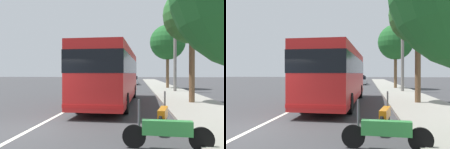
% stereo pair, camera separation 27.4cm
% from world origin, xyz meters
% --- Properties ---
extents(ground_plane, '(220.00, 220.00, 0.00)m').
position_xyz_m(ground_plane, '(0.00, 0.00, 0.00)').
color(ground_plane, '#38383A').
extents(sidewalk_curb, '(110.00, 3.60, 0.14)m').
position_xyz_m(sidewalk_curb, '(10.00, -6.93, 0.07)').
color(sidewalk_curb, gray).
rests_on(sidewalk_curb, ground).
extents(lane_divider_line, '(110.00, 0.16, 0.01)m').
position_xyz_m(lane_divider_line, '(10.00, 0.00, 0.00)').
color(lane_divider_line, silver).
rests_on(lane_divider_line, ground).
extents(coach_bus, '(11.35, 2.92, 3.31)m').
position_xyz_m(coach_bus, '(7.17, -2.05, 1.90)').
color(coach_bus, red).
rests_on(coach_bus, ground).
extents(motorcycle_by_tree, '(0.32, 2.25, 1.25)m').
position_xyz_m(motorcycle_by_tree, '(-1.46, -4.33, 0.47)').
color(motorcycle_by_tree, black).
rests_on(motorcycle_by_tree, ground).
extents(motorcycle_angled, '(2.23, 0.53, 1.25)m').
position_xyz_m(motorcycle_angled, '(0.72, -4.47, 0.47)').
color(motorcycle_angled, black).
rests_on(motorcycle_angled, ground).
extents(car_far_distant, '(4.36, 1.89, 1.58)m').
position_xyz_m(car_far_distant, '(37.29, -2.45, 0.75)').
color(car_far_distant, gray).
rests_on(car_far_distant, ground).
extents(car_oncoming, '(4.06, 2.03, 1.56)m').
position_xyz_m(car_oncoming, '(31.96, 1.93, 0.73)').
color(car_oncoming, black).
rests_on(car_oncoming, ground).
extents(car_behind_bus, '(3.96, 2.04, 1.46)m').
position_xyz_m(car_behind_bus, '(31.72, -2.68, 0.68)').
color(car_behind_bus, silver).
rests_on(car_behind_bus, ground).
extents(car_side_street, '(4.43, 1.95, 1.37)m').
position_xyz_m(car_side_street, '(52.85, -2.23, 0.66)').
color(car_side_street, gold).
rests_on(car_side_street, ground).
extents(roadside_tree_mid_block, '(3.55, 3.55, 7.30)m').
position_xyz_m(roadside_tree_mid_block, '(7.37, -6.93, 5.49)').
color(roadside_tree_mid_block, brown).
rests_on(roadside_tree_mid_block, ground).
extents(roadside_tree_far_block, '(4.29, 4.29, 7.88)m').
position_xyz_m(roadside_tree_far_block, '(21.67, -7.26, 5.71)').
color(roadside_tree_far_block, brown).
rests_on(roadside_tree_far_block, ground).
extents(utility_pole, '(0.31, 0.31, 6.88)m').
position_xyz_m(utility_pole, '(16.45, -7.34, 3.44)').
color(utility_pole, slate).
rests_on(utility_pole, ground).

